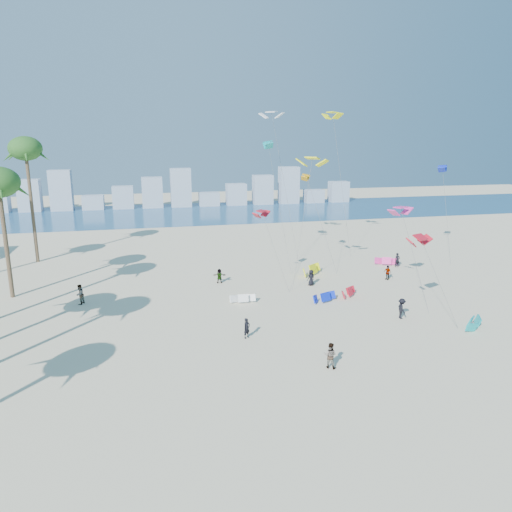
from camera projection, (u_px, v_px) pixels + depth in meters
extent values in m
plane|color=beige|center=(268.00, 393.00, 29.02)|extent=(220.00, 220.00, 0.00)
plane|color=navy|center=(179.00, 214.00, 97.08)|extent=(220.00, 220.00, 0.00)
imported|color=black|center=(247.00, 328.00, 36.80)|extent=(0.69, 0.63, 1.59)
imported|color=gray|center=(330.00, 355.00, 32.02)|extent=(1.09, 1.05, 1.78)
imported|color=black|center=(311.00, 278.00, 49.91)|extent=(0.94, 0.75, 1.67)
imported|color=gray|center=(387.00, 273.00, 51.96)|extent=(0.72, 1.00, 1.57)
imported|color=black|center=(402.00, 309.00, 40.76)|extent=(0.79, 1.21, 1.76)
imported|color=gray|center=(219.00, 276.00, 50.74)|extent=(1.49, 0.71, 1.54)
imported|color=black|center=(397.00, 260.00, 56.96)|extent=(0.63, 0.42, 1.70)
imported|color=gray|center=(80.00, 294.00, 44.24)|extent=(1.06, 1.14, 1.89)
cylinder|color=#595959|center=(275.00, 251.00, 48.08)|extent=(2.19, 2.91, 7.80)
cylinder|color=#595959|center=(302.00, 225.00, 48.19)|extent=(2.53, 2.14, 12.97)
cylinder|color=#595959|center=(414.00, 259.00, 43.50)|extent=(0.46, 5.32, 8.66)
cylinder|color=#595959|center=(279.00, 207.00, 55.06)|extent=(1.45, 5.61, 14.51)
cylinder|color=#595959|center=(321.00, 224.00, 54.35)|extent=(2.91, 3.16, 10.89)
cylinder|color=#595959|center=(285.00, 187.00, 59.60)|extent=(2.83, 3.07, 18.01)
cylinder|color=#595959|center=(446.00, 215.00, 58.99)|extent=(0.86, 4.79, 11.56)
cylinder|color=#595959|center=(439.00, 282.00, 39.05)|extent=(2.44, 2.67, 7.09)
cylinder|color=#595959|center=(342.00, 186.00, 60.92)|extent=(1.95, 3.24, 18.00)
cylinder|color=brown|center=(6.00, 241.00, 45.13)|extent=(0.40, 0.40, 11.01)
cylinder|color=brown|center=(32.00, 207.00, 57.96)|extent=(0.40, 0.40, 13.71)
ellipsoid|color=#265C20|center=(25.00, 148.00, 56.31)|extent=(3.80, 3.80, 2.85)
cube|color=#9EADBF|center=(30.00, 195.00, 99.21)|extent=(4.40, 3.00, 6.60)
cube|color=#9EADBF|center=(61.00, 190.00, 100.36)|extent=(4.40, 3.00, 8.40)
cube|color=#9EADBF|center=(93.00, 202.00, 102.38)|extent=(4.40, 3.00, 3.00)
cube|color=#9EADBF|center=(123.00, 197.00, 103.53)|extent=(4.40, 3.00, 4.80)
cube|color=#9EADBF|center=(152.00, 192.00, 104.68)|extent=(4.40, 3.00, 6.60)
cube|color=#9EADBF|center=(181.00, 188.00, 105.83)|extent=(4.40, 3.00, 8.40)
cube|color=#9EADBF|center=(209.00, 199.00, 107.85)|extent=(4.40, 3.00, 3.00)
cube|color=#9EADBF|center=(236.00, 194.00, 109.00)|extent=(4.40, 3.00, 4.80)
cube|color=#9EADBF|center=(263.00, 190.00, 110.15)|extent=(4.40, 3.00, 6.60)
cube|color=#9EADBF|center=(289.00, 185.00, 111.31)|extent=(4.40, 3.00, 8.40)
cube|color=#9EADBF|center=(314.00, 196.00, 113.32)|extent=(4.40, 3.00, 3.00)
cube|color=#9EADBF|center=(338.00, 192.00, 114.48)|extent=(4.40, 3.00, 4.80)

